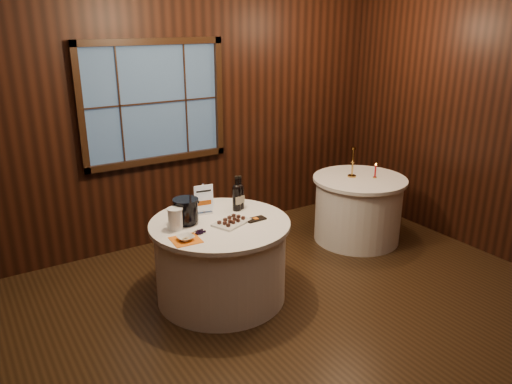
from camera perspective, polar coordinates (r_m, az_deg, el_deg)
ground at (r=4.17m, az=2.96°, el=-17.80°), size 6.00×6.00×0.00m
back_wall at (r=5.62m, az=-11.62°, el=8.94°), size 6.00×0.10×3.00m
main_table at (r=4.69m, az=-4.05°, el=-7.73°), size 1.28×1.28×0.77m
side_table at (r=6.01m, az=11.56°, el=-1.87°), size 1.08×1.08×0.77m
sign_stand at (r=4.70m, az=-5.98°, el=-1.33°), size 0.18×0.11×0.29m
port_bottle_left at (r=4.74m, az=-2.22°, el=-0.41°), size 0.08×0.09×0.34m
port_bottle_right at (r=4.79m, az=-1.85°, el=-0.28°), size 0.08×0.08×0.33m
ice_bucket at (r=4.48m, az=-8.00°, el=-2.13°), size 0.23×0.23×0.23m
chocolate_plate at (r=4.48m, az=-2.82°, el=-3.40°), size 0.38×0.32×0.05m
chocolate_box at (r=4.56m, az=-0.03°, el=-3.13°), size 0.19×0.10×0.02m
grape_bunch at (r=4.30m, az=-6.41°, el=-4.51°), size 0.15×0.07×0.04m
glass_pitcher at (r=4.38m, az=-9.18°, el=-3.03°), size 0.18×0.14×0.20m
orange_napkin at (r=4.20m, az=-8.03°, el=-5.45°), size 0.25×0.25×0.00m
cracker_bowl at (r=4.19m, az=-8.05°, el=-5.21°), size 0.15×0.15×0.03m
brass_candlestick at (r=5.87m, az=10.96°, el=2.91°), size 0.10×0.10×0.35m
red_candle at (r=5.90m, az=13.47°, el=2.23°), size 0.05×0.05×0.17m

